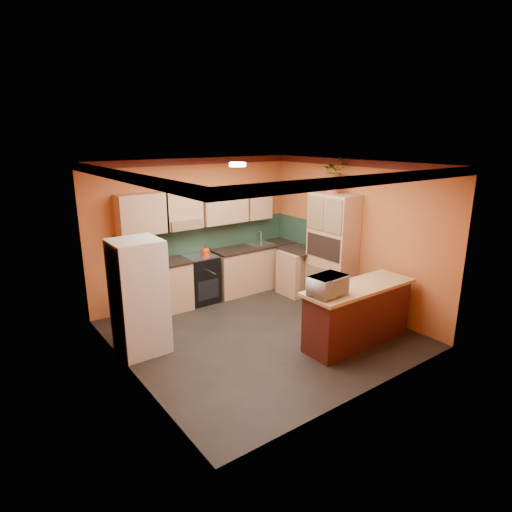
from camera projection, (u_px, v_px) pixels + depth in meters
The scene contains 15 objects.
room_shell at pixel (251, 203), 6.60m from camera, with size 4.24×4.24×2.72m.
base_cabinets_back at pixel (228, 274), 8.53m from camera, with size 3.65×0.60×0.88m, color tan.
countertop_back at pixel (228, 251), 8.40m from camera, with size 3.65×0.62×0.04m, color black.
stove at pixel (201, 279), 8.17m from camera, with size 0.58×0.58×0.91m, color black.
kettle at pixel (205, 251), 8.04m from camera, with size 0.17×0.17×0.18m, color red, non-canonical shape.
sink at pixel (259, 244), 8.83m from camera, with size 0.48×0.40×0.03m, color silver.
base_cabinets_right at pixel (300, 272), 8.65m from camera, with size 0.60×0.80×0.88m, color tan.
countertop_right at pixel (301, 250), 8.53m from camera, with size 0.62×0.80×0.04m, color black.
fridge at pixel (139, 297), 6.17m from camera, with size 0.68×0.66×1.70m, color silver.
pantry at pixel (332, 250), 7.90m from camera, with size 0.48×0.90×2.10m, color tan.
fern_pot at pixel (333, 189), 7.63m from camera, with size 0.22×0.22×0.16m, color #A64028.
fern at pixel (334, 171), 7.54m from camera, with size 0.42×0.37×0.47m, color tan.
breakfast_bar at pixel (357, 316), 6.54m from camera, with size 1.80×0.55×0.88m, color #43170F.
bar_top at pixel (359, 287), 6.41m from camera, with size 1.90×0.65×0.05m, color tan.
microwave at pixel (328, 285), 5.98m from camera, with size 0.52×0.35×0.29m, color silver.
Camera 1 is at (-3.79, -5.07, 3.10)m, focal length 30.00 mm.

